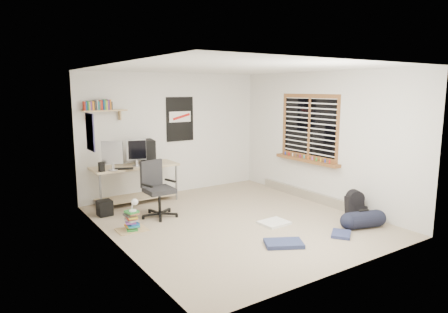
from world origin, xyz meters
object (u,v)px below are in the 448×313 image
desk (135,184)px  book_stack (131,221)px  office_chair (159,189)px  backpack (355,207)px  duffel_bag (363,219)px

desk → book_stack: 1.62m
desk → office_chair: (0.02, -1.09, 0.12)m
office_chair → book_stack: size_ratio=2.50×
book_stack → desk: bearing=66.8°
desk → backpack: (2.73, -3.02, -0.16)m
office_chair → duffel_bag: (2.44, -2.31, -0.35)m
desk → duffel_bag: size_ratio=3.00×
backpack → desk: bearing=157.0°
backpack → duffel_bag: 0.48m
duffel_bag → book_stack: 3.65m
duffel_bag → book_stack: bearing=164.5°
office_chair → desk: bearing=77.8°
office_chair → book_stack: 0.83m
desk → duffel_bag: (2.46, -3.40, -0.22)m
office_chair → duffel_bag: 3.38m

